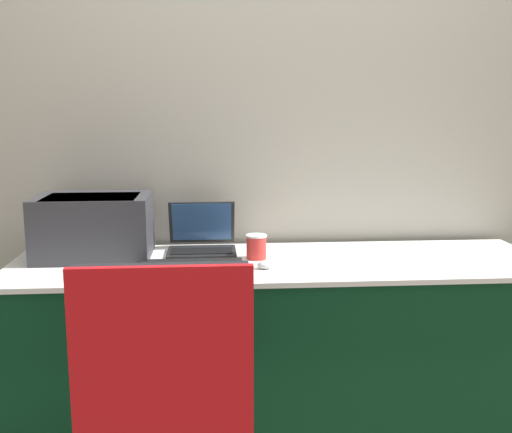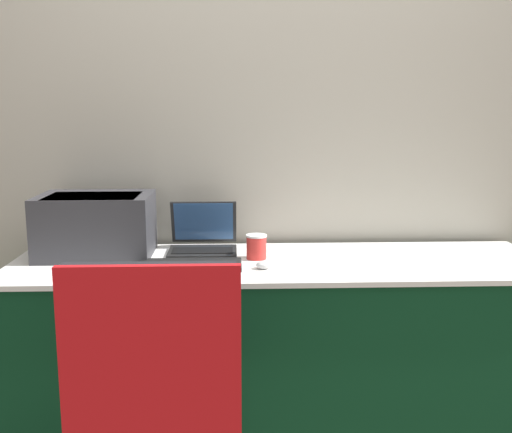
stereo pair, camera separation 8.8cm
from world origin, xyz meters
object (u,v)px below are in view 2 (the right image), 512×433
at_px(external_keyboard, 191,265).
at_px(mouse, 263,265).
at_px(printer, 96,223).
at_px(coffee_cup, 256,247).
at_px(laptop_left, 203,241).
at_px(chair, 157,376).

xyz_separation_m(external_keyboard, mouse, (0.29, -0.03, 0.01)).
xyz_separation_m(printer, coffee_cup, (0.68, -0.08, -0.09)).
distance_m(laptop_left, mouse, 0.39).
distance_m(coffee_cup, mouse, 0.17).
distance_m(printer, mouse, 0.75).
distance_m(laptop_left, coffee_cup, 0.27).
relative_size(external_keyboard, coffee_cup, 3.92).
xyz_separation_m(laptop_left, coffee_cup, (0.23, -0.14, 0.00)).
bearing_deg(coffee_cup, laptop_left, 148.92).
relative_size(laptop_left, external_keyboard, 0.73).
bearing_deg(mouse, external_keyboard, 174.04).
bearing_deg(printer, coffee_cup, -6.99).
relative_size(printer, chair, 0.49).
bearing_deg(chair, mouse, 61.50).
height_order(external_keyboard, chair, chair).
relative_size(coffee_cup, mouse, 1.72).
height_order(printer, chair, printer).
xyz_separation_m(external_keyboard, coffee_cup, (0.26, 0.13, 0.04)).
bearing_deg(mouse, chair, -118.50).
relative_size(external_keyboard, mouse, 6.75).
bearing_deg(external_keyboard, coffee_cup, 26.61).
bearing_deg(printer, mouse, -19.39).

